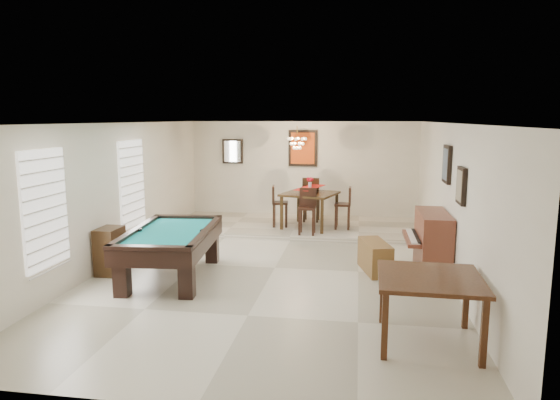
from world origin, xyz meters
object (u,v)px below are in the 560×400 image
(pool_table, at_px, (172,254))
(dining_chair_east, at_px, (343,208))
(square_table, at_px, (428,310))
(dining_chair_west, at_px, (280,206))
(flower_vase, at_px, (310,182))
(dining_table, at_px, (310,208))
(piano_bench, at_px, (375,257))
(dining_chair_north, at_px, (312,199))
(dining_chair_south, at_px, (307,212))
(upright_piano, at_px, (425,244))
(chandelier, at_px, (297,139))
(apothecary_chest, at_px, (110,251))

(pool_table, height_order, dining_chair_east, dining_chair_east)
(square_table, height_order, dining_chair_west, dining_chair_west)
(flower_vase, bearing_deg, dining_table, 0.00)
(piano_bench, distance_m, dining_chair_north, 3.94)
(dining_table, height_order, dining_chair_north, dining_chair_north)
(dining_chair_south, bearing_deg, square_table, -68.43)
(dining_table, bearing_deg, flower_vase, 0.00)
(upright_piano, height_order, dining_chair_south, dining_chair_south)
(chandelier, bearing_deg, square_table, -68.56)
(dining_table, xyz_separation_m, chandelier, (-0.34, 0.25, 1.61))
(piano_bench, height_order, chandelier, chandelier)
(chandelier, bearing_deg, upright_piano, -51.03)
(dining_chair_north, relative_size, chandelier, 1.86)
(pool_table, xyz_separation_m, dining_chair_south, (1.99, 3.05, 0.23))
(piano_bench, height_order, dining_table, dining_table)
(dining_chair_east, bearing_deg, pool_table, -35.75)
(square_table, height_order, chandelier, chandelier)
(square_table, xyz_separation_m, flower_vase, (-1.98, 5.67, 0.78))
(dining_chair_east, bearing_deg, flower_vase, -90.69)
(piano_bench, height_order, dining_chair_south, dining_chair_south)
(flower_vase, bearing_deg, square_table, -70.72)
(apothecary_chest, relative_size, dining_chair_north, 0.73)
(dining_chair_south, relative_size, chandelier, 1.70)
(chandelier, bearing_deg, piano_bench, -60.48)
(apothecary_chest, bearing_deg, chandelier, 55.00)
(upright_piano, height_order, apothecary_chest, upright_piano)
(dining_table, bearing_deg, square_table, -70.72)
(dining_chair_north, height_order, dining_chair_west, dining_chair_north)
(piano_bench, bearing_deg, square_table, -78.92)
(square_table, height_order, upright_piano, upright_piano)
(upright_piano, xyz_separation_m, flower_vase, (-2.27, 2.98, 0.65))
(square_table, height_order, dining_chair_east, dining_chair_east)
(apothecary_chest, relative_size, dining_chair_south, 0.80)
(square_table, xyz_separation_m, apothecary_chest, (-5.11, 1.95, -0.01))
(pool_table, distance_m, flower_vase, 4.32)
(upright_piano, distance_m, dining_chair_east, 3.31)
(piano_bench, xyz_separation_m, chandelier, (-1.78, 3.15, 1.93))
(dining_chair_south, bearing_deg, dining_table, 90.75)
(dining_table, distance_m, flower_vase, 0.61)
(piano_bench, bearing_deg, pool_table, -165.90)
(piano_bench, height_order, dining_chair_north, dining_chair_north)
(dining_chair_south, distance_m, dining_chair_west, 1.01)
(pool_table, xyz_separation_m, dining_chair_east, (2.75, 3.74, 0.21))
(flower_vase, xyz_separation_m, dining_chair_east, (0.77, -0.02, -0.59))
(piano_bench, relative_size, chandelier, 1.61)
(piano_bench, xyz_separation_m, flower_vase, (-1.44, 2.90, 0.93))
(pool_table, relative_size, apothecary_chest, 2.95)
(apothecary_chest, height_order, dining_chair_south, dining_chair_south)
(upright_piano, distance_m, flower_vase, 3.80)
(apothecary_chest, height_order, chandelier, chandelier)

